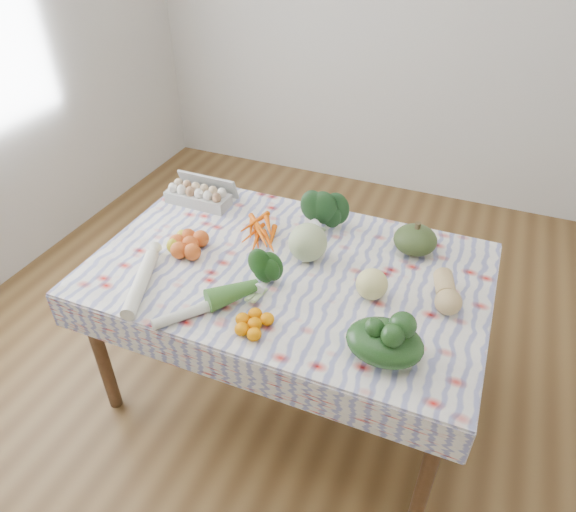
# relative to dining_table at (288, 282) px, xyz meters

# --- Properties ---
(ground) EXTENTS (4.50, 4.50, 0.00)m
(ground) POSITION_rel_dining_table_xyz_m (0.00, 0.00, -0.68)
(ground) COLOR brown
(ground) RESTS_ON ground
(wall_back) EXTENTS (4.00, 0.04, 2.80)m
(wall_back) POSITION_rel_dining_table_xyz_m (0.00, 2.25, 0.72)
(wall_back) COLOR silver
(wall_back) RESTS_ON ground
(dining_table) EXTENTS (1.60, 1.00, 0.75)m
(dining_table) POSITION_rel_dining_table_xyz_m (0.00, 0.00, 0.00)
(dining_table) COLOR brown
(dining_table) RESTS_ON ground
(tablecloth) EXTENTS (1.66, 1.06, 0.01)m
(tablecloth) POSITION_rel_dining_table_xyz_m (0.00, 0.00, 0.08)
(tablecloth) COLOR white
(tablecloth) RESTS_ON dining_table
(egg_carton) EXTENTS (0.33, 0.14, 0.09)m
(egg_carton) POSITION_rel_dining_table_xyz_m (-0.62, 0.31, 0.13)
(egg_carton) COLOR #B0B0AB
(egg_carton) RESTS_ON tablecloth
(carrot_bunch) EXTENTS (0.26, 0.24, 0.04)m
(carrot_bunch) POSITION_rel_dining_table_xyz_m (-0.19, 0.13, 0.10)
(carrot_bunch) COLOR #EE5A07
(carrot_bunch) RESTS_ON tablecloth
(kale_bunch) EXTENTS (0.22, 0.21, 0.15)m
(kale_bunch) POSITION_rel_dining_table_xyz_m (0.04, 0.33, 0.16)
(kale_bunch) COLOR #183B19
(kale_bunch) RESTS_ON tablecloth
(kabocha_squash) EXTENTS (0.22, 0.22, 0.12)m
(kabocha_squash) POSITION_rel_dining_table_xyz_m (0.47, 0.32, 0.15)
(kabocha_squash) COLOR #394C22
(kabocha_squash) RESTS_ON tablecloth
(cabbage) EXTENTS (0.20, 0.20, 0.17)m
(cabbage) POSITION_rel_dining_table_xyz_m (0.05, 0.09, 0.17)
(cabbage) COLOR #A4B77C
(cabbage) RESTS_ON tablecloth
(butternut_squash) EXTENTS (0.16, 0.24, 0.10)m
(butternut_squash) POSITION_rel_dining_table_xyz_m (0.65, 0.04, 0.14)
(butternut_squash) COLOR tan
(butternut_squash) RESTS_ON tablecloth
(orange_cluster) EXTENTS (0.28, 0.28, 0.08)m
(orange_cluster) POSITION_rel_dining_table_xyz_m (-0.44, -0.06, 0.12)
(orange_cluster) COLOR #DE591D
(orange_cluster) RESTS_ON tablecloth
(broccoli) EXTENTS (0.15, 0.15, 0.10)m
(broccoli) POSITION_rel_dining_table_xyz_m (-0.04, -0.18, 0.14)
(broccoli) COLOR #1A4516
(broccoli) RESTS_ON tablecloth
(mandarin_cluster) EXTENTS (0.20, 0.20, 0.05)m
(mandarin_cluster) POSITION_rel_dining_table_xyz_m (0.03, -0.39, 0.11)
(mandarin_cluster) COLOR #FF8800
(mandarin_cluster) RESTS_ON tablecloth
(grapefruit) EXTENTS (0.16, 0.16, 0.13)m
(grapefruit) POSITION_rel_dining_table_xyz_m (0.37, -0.05, 0.15)
(grapefruit) COLOR #E4DB80
(grapefruit) RESTS_ON tablecloth
(spinach_bag) EXTENTS (0.29, 0.24, 0.12)m
(spinach_bag) POSITION_rel_dining_table_xyz_m (0.50, -0.33, 0.14)
(spinach_bag) COLOR #183615
(spinach_bag) RESTS_ON tablecloth
(daikon) EXTENTS (0.19, 0.39, 0.06)m
(daikon) POSITION_rel_dining_table_xyz_m (-0.49, -0.36, 0.11)
(daikon) COLOR white
(daikon) RESTS_ON tablecloth
(leek) EXTENTS (0.30, 0.35, 0.05)m
(leek) POSITION_rel_dining_table_xyz_m (-0.18, -0.37, 0.11)
(leek) COLOR beige
(leek) RESTS_ON tablecloth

